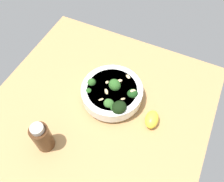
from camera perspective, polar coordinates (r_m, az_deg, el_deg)
The scene contains 4 objects.
ground_plane at distance 77.41cm, azimuth -3.28°, elevation -5.28°, with size 68.55×68.55×4.69cm, color tan.
bowl_of_broccoli at distance 74.23cm, azimuth 0.12°, elevation -0.48°, with size 19.40×19.40×9.06cm.
lemon_wedge at distance 72.50cm, azimuth 9.63°, elevation -6.78°, with size 6.09×4.01×3.65cm, color yellow.
bottle_tall at distance 68.14cm, azimuth -16.57°, elevation -10.63°, with size 5.13×5.13×11.24cm.
Camera 1 is at (-19.60, 31.53, 65.58)cm, focal length 37.75 mm.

